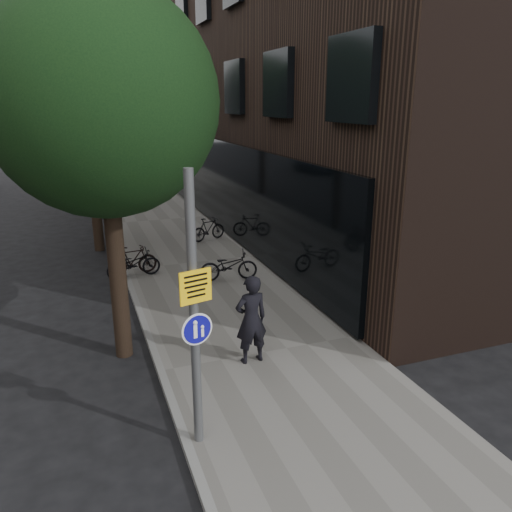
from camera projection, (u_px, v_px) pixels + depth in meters
name	position (u px, v px, depth m)	size (l,w,h in m)	color
ground	(328.00, 459.00, 7.73)	(120.00, 120.00, 0.00)	black
sidewalk	(194.00, 264.00, 16.76)	(4.50, 60.00, 0.12)	slate
curb_edge	(125.00, 271.00, 16.01)	(0.15, 60.00, 0.13)	slate
building_right_dark_brick	(283.00, 31.00, 27.56)	(12.00, 40.00, 18.00)	black
street_tree_near	(107.00, 112.00, 9.54)	(4.40, 4.40, 7.50)	black
street_tree_mid	(88.00, 106.00, 17.15)	(5.00, 5.00, 7.80)	black
street_tree_far	(80.00, 105.00, 25.21)	(5.00, 5.00, 7.80)	black
signpost	(194.00, 314.00, 7.34)	(0.49, 0.15, 4.33)	#595B5E
pedestrian	(251.00, 319.00, 10.12)	(0.69, 0.45, 1.88)	black
parked_bike_facade_near	(229.00, 266.00, 14.95)	(0.60, 1.72, 0.91)	black
parked_bike_facade_far	(208.00, 229.00, 19.26)	(0.42, 1.49, 0.89)	black
parked_bike_curb_near	(133.00, 264.00, 15.21)	(0.57, 1.64, 0.86)	black
parked_bike_curb_far	(132.00, 260.00, 15.43)	(0.43, 1.53, 0.92)	black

